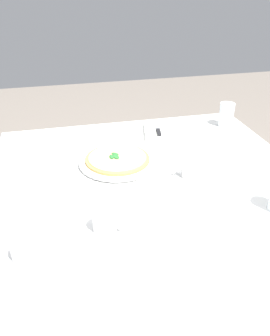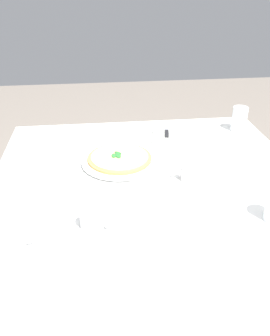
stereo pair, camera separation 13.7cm
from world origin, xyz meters
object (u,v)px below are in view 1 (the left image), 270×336
(dinner_knife, at_px, (158,128))
(pizza_plate, at_px, (118,161))
(pizza, at_px, (117,158))
(coffee_cup_near_left, at_px, (192,171))
(water_glass_center_back, at_px, (226,116))
(napkin_folded, at_px, (158,131))
(coffee_cup_back_corner, at_px, (26,251))
(coffee_cup_far_left, at_px, (105,222))

(dinner_knife, bearing_deg, pizza_plate, 147.03)
(dinner_knife, bearing_deg, pizza, 147.00)
(coffee_cup_near_left, relative_size, water_glass_center_back, 1.08)
(pizza, bearing_deg, pizza_plate, -110.45)
(pizza_plate, xyz_separation_m, pizza, (0.00, 0.00, 0.01))
(pizza, bearing_deg, napkin_folded, -43.89)
(dinner_knife, bearing_deg, coffee_cup_back_corner, 151.57)
(dinner_knife, bearing_deg, napkin_folded, 180.00)
(pizza_plate, bearing_deg, coffee_cup_near_left, -124.32)
(coffee_cup_far_left, height_order, water_glass_center_back, water_glass_center_back)
(coffee_cup_far_left, distance_m, dinner_knife, 0.77)
(napkin_folded, bearing_deg, coffee_cup_near_left, -167.10)
(pizza_plate, distance_m, coffee_cup_far_left, 0.42)
(coffee_cup_far_left, xyz_separation_m, water_glass_center_back, (0.68, -0.73, 0.02))
(coffee_cup_near_left, bearing_deg, water_glass_center_back, -38.87)
(pizza_plate, bearing_deg, coffee_cup_far_left, 164.24)
(coffee_cup_far_left, relative_size, napkin_folded, 0.54)
(pizza_plate, xyz_separation_m, napkin_folded, (0.26, -0.25, -0.00))
(coffee_cup_near_left, distance_m, dinner_knife, 0.44)
(water_glass_center_back, distance_m, dinner_knife, 0.37)
(pizza, height_order, coffee_cup_back_corner, coffee_cup_back_corner)
(coffee_cup_near_left, bearing_deg, dinner_knife, 0.82)
(pizza, relative_size, coffee_cup_far_left, 2.05)
(pizza_plate, height_order, coffee_cup_near_left, coffee_cup_near_left)
(pizza_plate, relative_size, coffee_cup_back_corner, 2.41)
(coffee_cup_near_left, bearing_deg, coffee_cup_far_left, 121.85)
(coffee_cup_far_left, xyz_separation_m, coffee_cup_near_left, (0.23, -0.37, -0.00))
(coffee_cup_back_corner, xyz_separation_m, water_glass_center_back, (0.74, -0.96, 0.03))
(napkin_folded, distance_m, dinner_knife, 0.01)
(napkin_folded, relative_size, dinner_knife, 1.24)
(pizza_plate, height_order, coffee_cup_far_left, coffee_cup_far_left)
(coffee_cup_near_left, distance_m, water_glass_center_back, 0.57)
(coffee_cup_near_left, height_order, water_glass_center_back, water_glass_center_back)
(napkin_folded, bearing_deg, water_glass_center_back, -76.83)
(coffee_cup_back_corner, relative_size, coffee_cup_far_left, 1.02)
(coffee_cup_near_left, xyz_separation_m, water_glass_center_back, (0.44, -0.36, 0.02))
(coffee_cup_back_corner, bearing_deg, napkin_folded, -39.15)
(pizza, xyz_separation_m, coffee_cup_far_left, (-0.41, 0.11, 0.01))
(dinner_knife, bearing_deg, water_glass_center_back, -78.62)
(pizza_plate, distance_m, coffee_cup_back_corner, 0.59)
(pizza, bearing_deg, coffee_cup_back_corner, 143.76)
(pizza_plate, height_order, dinner_knife, dinner_knife)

